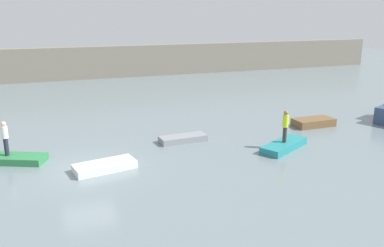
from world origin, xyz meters
TOP-DOWN VIEW (x-y plane):
  - ground_plane at (0.00, 0.00)m, footprint 120.00×120.00m
  - embankment_wall at (0.00, 27.06)m, footprint 80.00×1.20m
  - rowboat_green at (-3.58, 2.30)m, footprint 3.84×2.57m
  - rowboat_white at (0.81, -0.39)m, footprint 3.03×1.71m
  - rowboat_grey at (5.65, 2.42)m, footprint 2.77×1.17m
  - rowboat_teal at (10.42, -0.64)m, footprint 3.42×2.57m
  - rowboat_brown at (14.69, 2.59)m, footprint 2.68×1.34m
  - person_hiviz_shirt at (10.42, -0.64)m, footprint 0.32×0.32m
  - person_white_shirt at (-3.58, 2.30)m, footprint 0.32×0.32m

SIDE VIEW (x-z plane):
  - ground_plane at x=0.00m, z-range 0.00..0.00m
  - rowboat_green at x=-3.58m, z-range 0.00..0.35m
  - rowboat_grey at x=5.65m, z-range 0.00..0.35m
  - rowboat_white at x=0.81m, z-range 0.00..0.37m
  - rowboat_teal at x=10.42m, z-range 0.00..0.38m
  - rowboat_brown at x=14.69m, z-range 0.00..0.50m
  - person_white_shirt at x=-3.58m, z-range 0.46..2.21m
  - person_hiviz_shirt at x=10.42m, z-range 0.49..2.26m
  - embankment_wall at x=0.00m, z-range 0.00..3.50m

